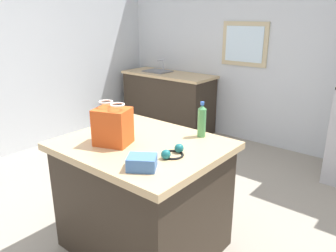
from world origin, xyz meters
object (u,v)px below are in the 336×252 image
object	(u,v)px
small_box	(142,162)
ear_defenders	(173,152)
kitchen_island	(143,196)
bottle	(202,121)
shopping_bag	(113,126)

from	to	relation	value
small_box	ear_defenders	xyz separation A→B (m)	(0.02, 0.27, -0.02)
kitchen_island	ear_defenders	distance (m)	0.56
kitchen_island	ear_defenders	bearing A→B (deg)	-7.71
small_box	bottle	bearing A→B (deg)	93.00
kitchen_island	shopping_bag	distance (m)	0.61
shopping_bag	small_box	xyz separation A→B (m)	(0.44, -0.17, -0.09)
shopping_bag	ear_defenders	distance (m)	0.49
kitchen_island	bottle	distance (m)	0.73
bottle	ear_defenders	xyz separation A→B (m)	(0.06, -0.43, -0.10)
small_box	ear_defenders	distance (m)	0.27
ear_defenders	bottle	bearing A→B (deg)	97.73
shopping_bag	bottle	world-z (taller)	shopping_bag
kitchen_island	small_box	xyz separation A→B (m)	(0.30, -0.31, 0.48)
bottle	ear_defenders	bearing A→B (deg)	-82.27
shopping_bag	kitchen_island	bearing A→B (deg)	45.12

